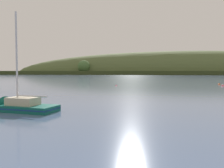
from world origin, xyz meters
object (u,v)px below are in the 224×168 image
(mooring_buoy_far_upstream, at_px, (116,86))
(mooring_buoy_off_fishing_boat, at_px, (223,86))
(sailboat_far_left, at_px, (16,108))
(mooring_buoy_foreground, at_px, (219,84))

(mooring_buoy_far_upstream, bearing_deg, mooring_buoy_off_fishing_boat, 0.63)
(sailboat_far_left, distance_m, mooring_buoy_off_fishing_boat, 52.84)
(sailboat_far_left, bearing_deg, mooring_buoy_foreground, -112.72)
(mooring_buoy_foreground, height_order, mooring_buoy_far_upstream, mooring_buoy_foreground)
(sailboat_far_left, xyz_separation_m, mooring_buoy_foreground, (36.59, 47.15, -0.22))
(mooring_buoy_foreground, xyz_separation_m, mooring_buoy_far_upstream, (-28.68, -7.60, 0.00))
(sailboat_far_left, bearing_deg, mooring_buoy_far_upstream, -86.21)
(mooring_buoy_off_fishing_boat, distance_m, mooring_buoy_far_upstream, 26.81)
(sailboat_far_left, distance_m, mooring_buoy_far_upstream, 40.33)
(mooring_buoy_foreground, distance_m, mooring_buoy_off_fishing_boat, 7.54)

